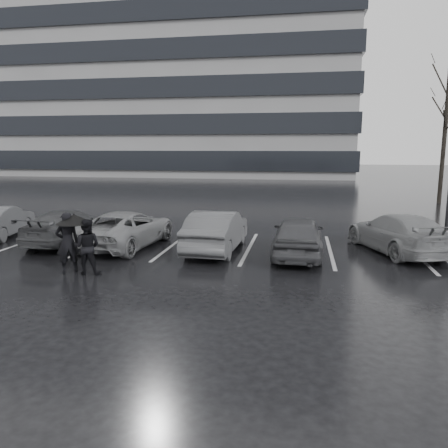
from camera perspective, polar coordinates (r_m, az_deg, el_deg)
ground at (r=13.21m, az=-0.58°, el=-5.46°), size 160.00×160.00×0.00m
office_building at (r=66.12m, az=-12.38°, el=19.24°), size 61.00×26.00×29.00m
car_main at (r=14.39m, az=9.62°, el=-1.56°), size 1.64×3.96×1.34m
car_west_a at (r=14.95m, az=-0.99°, el=-0.87°), size 1.61×4.29×1.40m
car_west_b at (r=16.04m, az=-12.60°, el=-0.59°), size 2.59×4.79×1.27m
car_west_c at (r=17.18m, az=-19.67°, el=-0.33°), size 1.96×4.31×1.22m
car_west_d at (r=19.42m, az=-27.22°, el=0.31°), size 2.09×3.98×1.25m
car_east at (r=15.86m, az=21.76°, el=-1.10°), size 3.29×4.92×1.32m
pedestrian_left at (r=13.12m, az=-19.76°, el=-2.28°), size 0.76×0.70×1.73m
pedestrian_right at (r=12.80m, az=-17.48°, el=-2.83°), size 0.84×0.70×1.56m
umbrella at (r=12.91m, az=-18.98°, el=0.62°), size 1.00×1.00×1.69m
stall_stripes at (r=15.74m, az=-1.76°, el=-2.91°), size 19.72×5.00×0.00m
tree_north at (r=30.76m, az=26.86°, el=10.33°), size 0.26×0.26×8.50m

